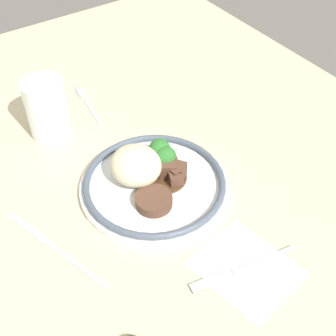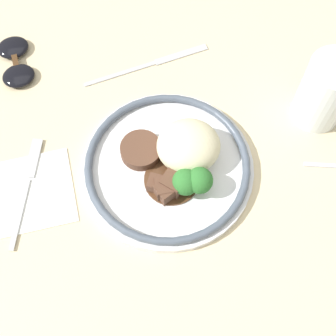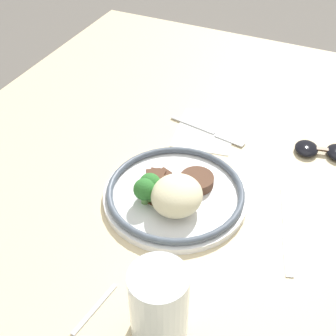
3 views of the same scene
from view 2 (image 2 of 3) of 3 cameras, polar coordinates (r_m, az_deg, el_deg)
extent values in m
plane|color=#5B5651|center=(0.77, -0.75, 1.85)|extent=(8.00, 8.00, 0.00)
cube|color=beige|center=(0.75, -0.77, 2.47)|extent=(1.39, 1.17, 0.04)
cube|color=white|center=(0.73, -17.08, -3.03)|extent=(0.16, 0.14, 0.00)
cylinder|color=white|center=(0.71, -0.07, -0.02)|extent=(0.26, 0.26, 0.01)
torus|color=#4C5666|center=(0.70, -0.07, 0.40)|extent=(0.25, 0.25, 0.01)
ellipsoid|color=beige|center=(0.68, 2.52, 2.70)|extent=(0.09, 0.09, 0.06)
cylinder|color=brown|center=(0.71, -3.32, 2.19)|extent=(0.06, 0.06, 0.02)
cylinder|color=#51331E|center=(0.69, 0.44, -1.44)|extent=(0.08, 0.08, 0.00)
cube|color=brown|center=(0.67, 0.67, -1.80)|extent=(0.04, 0.04, 0.03)
cube|color=brown|center=(0.67, -0.63, -2.80)|extent=(0.04, 0.04, 0.03)
cube|color=brown|center=(0.68, 0.64, -2.09)|extent=(0.02, 0.02, 0.02)
cube|color=brown|center=(0.67, -0.29, -2.42)|extent=(0.03, 0.03, 0.03)
cube|color=brown|center=(0.68, -1.47, -1.97)|extent=(0.03, 0.03, 0.02)
cylinder|color=#5B8E47|center=(0.69, 3.23, -1.92)|extent=(0.01, 0.01, 0.01)
sphere|color=#2D702D|center=(0.67, 3.31, -1.34)|extent=(0.03, 0.03, 0.03)
cylinder|color=#5B8E47|center=(0.68, 2.12, -2.41)|extent=(0.01, 0.01, 0.01)
sphere|color=#2D702D|center=(0.66, 2.18, -1.71)|extent=(0.04, 0.04, 0.04)
cylinder|color=#5B8E47|center=(0.68, 3.75, -2.29)|extent=(0.01, 0.01, 0.02)
sphere|color=#2D702D|center=(0.66, 3.87, -1.52)|extent=(0.04, 0.04, 0.04)
cylinder|color=yellow|center=(0.76, 18.44, 8.40)|extent=(0.07, 0.07, 0.10)
cylinder|color=white|center=(0.75, 18.66, 8.82)|extent=(0.08, 0.08, 0.12)
cube|color=#B7B7BC|center=(0.72, -17.60, -5.37)|extent=(0.03, 0.11, 0.00)
cube|color=#B7B7BC|center=(0.75, -16.07, 1.18)|extent=(0.03, 0.07, 0.00)
cube|color=#B7B7BC|center=(0.81, -5.70, 11.40)|extent=(0.13, 0.05, 0.00)
cube|color=#B7B7BC|center=(0.83, 1.62, 13.66)|extent=(0.10, 0.04, 0.00)
cube|color=#B7B7BC|center=(0.76, 19.77, 0.24)|extent=(0.10, 0.02, 0.00)
ellipsoid|color=black|center=(0.83, -17.75, 10.64)|extent=(0.06, 0.06, 0.02)
ellipsoid|color=black|center=(0.87, -18.39, 13.77)|extent=(0.06, 0.06, 0.02)
cube|color=#472D19|center=(0.85, -18.13, 12.34)|extent=(0.01, 0.03, 0.00)
camera|label=1|loc=(0.75, -60.82, 40.43)|focal=50.00mm
camera|label=3|loc=(0.79, 61.43, 39.52)|focal=50.00mm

